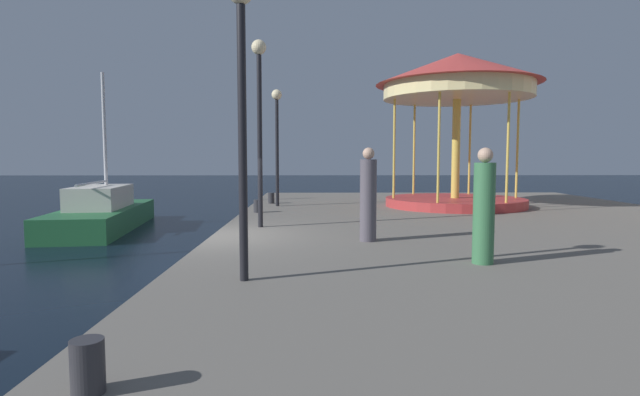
# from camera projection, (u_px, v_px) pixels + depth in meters

# --- Properties ---
(ground_plane) EXTENTS (120.00, 120.00, 0.00)m
(ground_plane) POSITION_uv_depth(u_px,v_px,m) (212.00, 271.00, 10.91)
(ground_plane) COLOR black
(quay_dock) EXTENTS (14.17, 26.61, 0.80)m
(quay_dock) POSITION_uv_depth(u_px,v_px,m) (531.00, 253.00, 10.98)
(quay_dock) COLOR slate
(quay_dock) RESTS_ON ground
(sailboat_green) EXTENTS (2.99, 7.09, 5.52)m
(sailboat_green) POSITION_uv_depth(u_px,v_px,m) (102.00, 213.00, 17.24)
(sailboat_green) COLOR #236638
(sailboat_green) RESTS_ON ground
(carousel) EXTENTS (5.61, 5.61, 5.28)m
(carousel) POSITION_uv_depth(u_px,v_px,m) (457.00, 93.00, 17.01)
(carousel) COLOR #B23333
(carousel) RESTS_ON quay_dock
(lamp_post_near_edge) EXTENTS (0.36, 0.36, 4.10)m
(lamp_post_near_edge) POSITION_uv_depth(u_px,v_px,m) (242.00, 75.00, 6.65)
(lamp_post_near_edge) COLOR black
(lamp_post_near_edge) RESTS_ON quay_dock
(lamp_post_mid_promenade) EXTENTS (0.36, 0.36, 4.53)m
(lamp_post_mid_promenade) POSITION_uv_depth(u_px,v_px,m) (259.00, 101.00, 11.93)
(lamp_post_mid_promenade) COLOR black
(lamp_post_mid_promenade) RESTS_ON quay_dock
(lamp_post_far_end) EXTENTS (0.36, 0.36, 4.08)m
(lamp_post_far_end) POSITION_uv_depth(u_px,v_px,m) (277.00, 126.00, 17.26)
(lamp_post_far_end) COLOR black
(lamp_post_far_end) RESTS_ON quay_dock
(bollard_center) EXTENTS (0.24, 0.24, 0.40)m
(bollard_center) POSITION_uv_depth(u_px,v_px,m) (257.00, 206.00, 15.41)
(bollard_center) COLOR #2D2D33
(bollard_center) RESTS_ON quay_dock
(bollard_north) EXTENTS (0.24, 0.24, 0.40)m
(bollard_north) POSITION_uv_depth(u_px,v_px,m) (271.00, 198.00, 18.45)
(bollard_north) COLOR #2D2D33
(bollard_north) RESTS_ON quay_dock
(bollard_south) EXTENTS (0.24, 0.24, 0.40)m
(bollard_south) POSITION_uv_depth(u_px,v_px,m) (88.00, 366.00, 3.57)
(bollard_south) COLOR #2D2D33
(bollard_south) RESTS_ON quay_dock
(person_near_carousel) EXTENTS (0.34, 0.34, 1.91)m
(person_near_carousel) POSITION_uv_depth(u_px,v_px,m) (368.00, 197.00, 10.08)
(person_near_carousel) COLOR #514C56
(person_near_carousel) RESTS_ON quay_dock
(person_mid_promenade) EXTENTS (0.34, 0.34, 1.87)m
(person_mid_promenade) POSITION_uv_depth(u_px,v_px,m) (484.00, 209.00, 7.92)
(person_mid_promenade) COLOR #387247
(person_mid_promenade) RESTS_ON quay_dock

